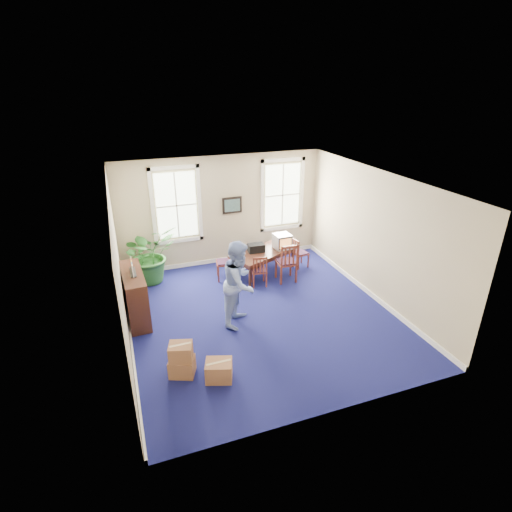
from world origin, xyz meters
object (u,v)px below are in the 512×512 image
object	(u,v)px
chair_near_left	(259,270)
cardboard_boxes	(190,354)
credenza	(135,294)
man	(240,283)
crt_tv	(282,241)
potted_plant	(149,254)
conference_table	(264,262)

from	to	relation	value
chair_near_left	cardboard_boxes	xyz separation A→B (m)	(-2.42, -2.79, -0.09)
chair_near_left	credenza	distance (m)	3.28
man	cardboard_boxes	world-z (taller)	man
credenza	man	bearing A→B (deg)	-26.11
credenza	cardboard_boxes	xyz separation A→B (m)	(0.80, -2.24, -0.26)
chair_near_left	man	world-z (taller)	man
chair_near_left	man	size ratio (longest dim) A/B	0.45
crt_tv	chair_near_left	bearing A→B (deg)	-146.56
man	credenza	distance (m)	2.44
chair_near_left	potted_plant	world-z (taller)	potted_plant
man	credenza	size ratio (longest dim) A/B	1.26
crt_tv	man	bearing A→B (deg)	-134.34
man	chair_near_left	bearing A→B (deg)	2.30
potted_plant	cardboard_boxes	distance (m)	4.06
chair_near_left	conference_table	bearing A→B (deg)	-112.17
credenza	potted_plant	bearing A→B (deg)	70.98
man	crt_tv	bearing A→B (deg)	-5.70
credenza	cardboard_boxes	world-z (taller)	credenza
potted_plant	crt_tv	bearing A→B (deg)	-8.27
chair_near_left	man	distance (m)	1.91
crt_tv	potted_plant	bearing A→B (deg)	169.14
conference_table	potted_plant	world-z (taller)	potted_plant
potted_plant	cardboard_boxes	xyz separation A→B (m)	(0.27, -4.03, -0.43)
crt_tv	credenza	size ratio (longest dim) A/B	0.32
credenza	cardboard_boxes	distance (m)	2.39
crt_tv	potted_plant	size ratio (longest dim) A/B	0.32
conference_table	chair_near_left	size ratio (longest dim) A/B	2.19
chair_near_left	potted_plant	xyz separation A→B (m)	(-2.69, 1.24, 0.34)
conference_table	crt_tv	size ratio (longest dim) A/B	3.92
conference_table	cardboard_boxes	distance (m)	4.46
cardboard_boxes	crt_tv	bearing A→B (deg)	45.86
cardboard_boxes	chair_near_left	bearing A→B (deg)	49.05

